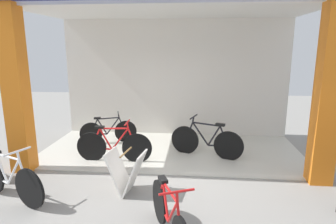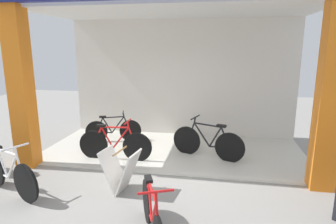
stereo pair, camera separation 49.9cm
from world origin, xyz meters
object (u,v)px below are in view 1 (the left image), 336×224
object	(u,v)px
bicycle_inside_0	(206,141)
bicycle_inside_2	(108,131)
sandwich_board_sign	(126,172)
bicycle_inside_1	(114,146)
bicycle_parked_0	(9,179)
bicycle_parked_1	(169,217)

from	to	relation	value
bicycle_inside_0	bicycle_inside_2	distance (m)	2.69
sandwich_board_sign	bicycle_inside_2	bearing A→B (deg)	113.12
sandwich_board_sign	bicycle_inside_1	bearing A→B (deg)	114.15
bicycle_parked_0	bicycle_inside_0	bearing A→B (deg)	34.35
bicycle_inside_1	sandwich_board_sign	xyz separation A→B (m)	(0.61, -1.37, 0.01)
bicycle_inside_0	bicycle_inside_1	world-z (taller)	bicycle_inside_0
bicycle_inside_1	sandwich_board_sign	bearing A→B (deg)	-65.85
bicycle_inside_1	bicycle_parked_1	size ratio (longest dim) A/B	1.13
bicycle_inside_2	sandwich_board_sign	bearing A→B (deg)	-66.88
bicycle_inside_2	bicycle_parked_1	world-z (taller)	bicycle_parked_1
bicycle_inside_0	bicycle_parked_0	world-z (taller)	bicycle_inside_0
bicycle_inside_2	sandwich_board_sign	xyz separation A→B (m)	(1.12, -2.62, 0.06)
bicycle_inside_0	bicycle_parked_1	bearing A→B (deg)	-100.77
bicycle_inside_1	bicycle_inside_0	bearing A→B (deg)	13.37
bicycle_parked_0	sandwich_board_sign	bearing A→B (deg)	12.82
bicycle_inside_1	bicycle_parked_0	bearing A→B (deg)	-125.49
bicycle_inside_0	sandwich_board_sign	distance (m)	2.36
bicycle_inside_0	bicycle_parked_1	world-z (taller)	bicycle_inside_0
bicycle_parked_0	sandwich_board_sign	distance (m)	1.94
bicycle_parked_0	sandwich_board_sign	size ratio (longest dim) A/B	2.03
bicycle_parked_0	bicycle_parked_1	world-z (taller)	bicycle_parked_0
bicycle_parked_0	bicycle_inside_2	bearing A→B (deg)	75.78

